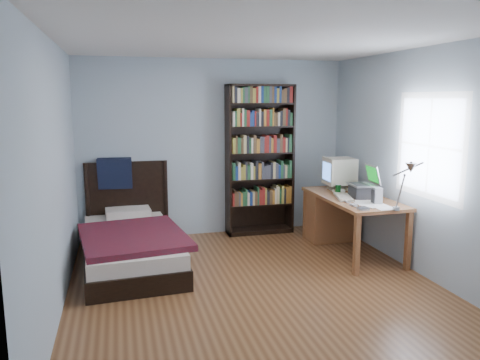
# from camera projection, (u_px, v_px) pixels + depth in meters

# --- Properties ---
(room) EXTENTS (4.20, 4.24, 2.50)m
(room) POSITION_uv_depth(u_px,v_px,m) (259.00, 169.00, 4.70)
(room) COLOR brown
(room) RESTS_ON ground
(desk) EXTENTS (0.75, 1.57, 0.73)m
(desk) POSITION_uv_depth(u_px,v_px,m) (337.00, 213.00, 6.35)
(desk) COLOR brown
(desk) RESTS_ON floor
(crt_monitor) EXTENTS (0.40, 0.37, 0.44)m
(crt_monitor) POSITION_uv_depth(u_px,v_px,m) (339.00, 171.00, 6.31)
(crt_monitor) COLOR beige
(crt_monitor) RESTS_ON desk
(laptop) EXTENTS (0.35, 0.36, 0.41)m
(laptop) POSITION_uv_depth(u_px,v_px,m) (362.00, 189.00, 5.82)
(laptop) COLOR #2D2D30
(laptop) RESTS_ON desk
(desk_lamp) EXTENTS (0.23, 0.51, 0.60)m
(desk_lamp) POSITION_uv_depth(u_px,v_px,m) (409.00, 173.00, 4.71)
(desk_lamp) COLOR #99999E
(desk_lamp) RESTS_ON desk
(keyboard) EXTENTS (0.29, 0.47, 0.04)m
(keyboard) POSITION_uv_depth(u_px,v_px,m) (343.00, 197.00, 5.80)
(keyboard) COLOR beige
(keyboard) RESTS_ON desk
(speaker) EXTENTS (0.10, 0.10, 0.19)m
(speaker) POSITION_uv_depth(u_px,v_px,m) (377.00, 196.00, 5.47)
(speaker) COLOR gray
(speaker) RESTS_ON desk
(soda_can) EXTENTS (0.07, 0.07, 0.13)m
(soda_can) POSITION_uv_depth(u_px,v_px,m) (338.00, 189.00, 6.03)
(soda_can) COLOR #07370B
(soda_can) RESTS_ON desk
(mouse) EXTENTS (0.07, 0.13, 0.04)m
(mouse) POSITION_uv_depth(u_px,v_px,m) (342.00, 191.00, 6.16)
(mouse) COLOR silver
(mouse) RESTS_ON desk
(phone_silver) EXTENTS (0.05, 0.10, 0.02)m
(phone_silver) POSITION_uv_depth(u_px,v_px,m) (347.00, 201.00, 5.57)
(phone_silver) COLOR #BCBCC1
(phone_silver) RESTS_ON desk
(phone_grey) EXTENTS (0.06, 0.10, 0.02)m
(phone_grey) POSITION_uv_depth(u_px,v_px,m) (354.00, 205.00, 5.37)
(phone_grey) COLOR gray
(phone_grey) RESTS_ON desk
(external_drive) EXTENTS (0.11, 0.11, 0.02)m
(external_drive) POSITION_uv_depth(u_px,v_px,m) (363.00, 209.00, 5.19)
(external_drive) COLOR gray
(external_drive) RESTS_ON desk
(bookshelf) EXTENTS (0.97, 0.30, 2.15)m
(bookshelf) POSITION_uv_depth(u_px,v_px,m) (260.00, 160.00, 6.72)
(bookshelf) COLOR black
(bookshelf) RESTS_ON floor
(bed) EXTENTS (1.29, 2.17, 1.16)m
(bed) POSITION_uv_depth(u_px,v_px,m) (130.00, 241.00, 5.63)
(bed) COLOR black
(bed) RESTS_ON floor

